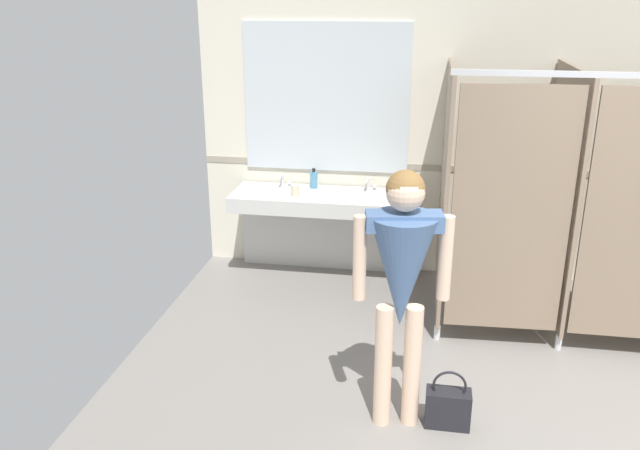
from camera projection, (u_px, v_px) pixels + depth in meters
name	position (u px, v px, depth m)	size (l,w,h in m)	color
wall_back	(618.00, 133.00, 5.73)	(7.64, 0.12, 2.84)	beige
wall_back_tile_band	(613.00, 176.00, 5.80)	(7.64, 0.01, 0.06)	#9E937F
vanity_counter	(322.00, 213.00, 6.14)	(1.65, 0.59, 0.95)	silver
mirror_panel	(326.00, 98.00, 5.99)	(1.55, 0.02, 1.37)	silver
bathroom_stalls	(565.00, 196.00, 5.03)	(1.91, 1.40, 2.10)	#84705B
person_standing	(402.00, 271.00, 3.79)	(0.57, 0.46, 1.66)	beige
handbag	(448.00, 407.00, 4.06)	(0.28, 0.14, 0.39)	black
soap_dispenser	(314.00, 180.00, 6.14)	(0.07, 0.07, 0.19)	teal
paper_cup	(295.00, 191.00, 5.89)	(0.07, 0.07, 0.10)	beige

